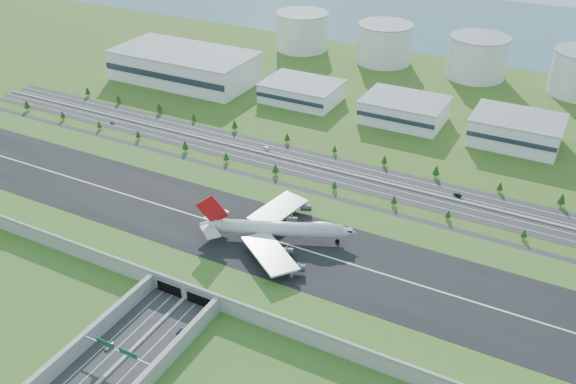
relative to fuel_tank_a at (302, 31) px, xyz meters
The scene contains 20 objects.
ground 332.88m from the fuel_tank_a, 68.84° to the right, with size 1200.00×1200.00×0.00m, color #375219.
airfield_deck 332.76m from the fuel_tank_a, 68.84° to the right, with size 520.00×100.00×9.20m.
underpass_road 426.88m from the fuel_tank_a, 73.66° to the right, with size 38.80×120.40×8.00m.
sign_gantry_near 422.58m from the fuel_tank_a, 73.50° to the right, with size 38.70×0.70×9.80m.
north_expressway 246.84m from the fuel_tank_a, 60.83° to the right, with size 560.00×36.00×0.12m, color #28282B.
tree_row 243.48m from the fuel_tank_a, 61.59° to the right, with size 502.66×48.55×8.21m.
hangar_west 134.72m from the fuel_tank_a, 111.80° to the right, with size 120.00×60.00×25.00m, color silver.
hangar_mid_a 134.54m from the fuel_tank_a, 63.43° to the right, with size 58.00×42.00×15.00m, color silver.
hangar_mid_b 188.43m from the fuel_tank_a, 39.61° to the right, with size 58.00×42.00×17.00m, color silver.
hangar_mid_c 255.13m from the fuel_tank_a, 28.07° to the right, with size 58.00×42.00×19.00m, color silver.
fuel_tank_a is the anchor object (origin of this frame).
fuel_tank_b 85.00m from the fuel_tank_a, ahead, with size 50.00×50.00×35.00m, color silver.
fuel_tank_c 170.00m from the fuel_tank_a, ahead, with size 50.00×50.00×35.00m, color silver.
bay_water 208.82m from the fuel_tank_a, 54.78° to the left, with size 1200.00×260.00×0.06m, color #3C6273.
boeing_747 339.15m from the fuel_tank_a, 65.44° to the right, with size 75.87×70.23×24.90m.
car_0 415.55m from the fuel_tank_a, 74.58° to the right, with size 1.92×4.76×1.62m, color silver.
car_2 401.59m from the fuel_tank_a, 70.77° to the right, with size 2.56×5.56×1.54m, color #0C1A3D.
car_4 230.01m from the fuel_tank_a, 101.02° to the right, with size 1.68×4.19×1.43m, color #56575B.
car_5 296.32m from the fuel_tank_a, 45.16° to the right, with size 1.81×5.18×1.71m, color black.
car_7 222.68m from the fuel_tank_a, 69.64° to the right, with size 2.27×5.57×1.62m, color white.
Camera 1 is at (143.64, -220.02, 187.19)m, focal length 38.00 mm.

